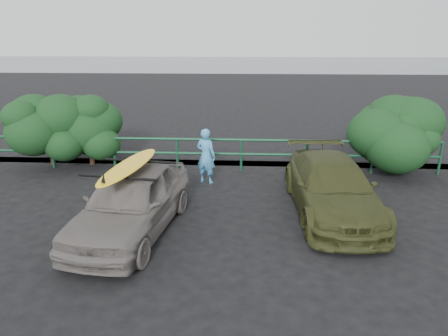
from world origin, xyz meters
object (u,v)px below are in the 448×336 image
Objects in this scene: sedan at (132,201)px; surfboard at (129,166)px; olive_vehicle at (332,187)px; guardrail at (209,154)px; man at (206,156)px.

sedan is 1.54× the size of surfboard.
olive_vehicle is (4.42, 1.25, -0.06)m from sedan.
guardrail is at bearing 81.30° from sedan.
guardrail is 8.83× the size of man.
olive_vehicle is 4.67m from surfboard.
man reaches higher than guardrail.
sedan reaches higher than olive_vehicle.
man is (-3.15, 1.85, 0.16)m from olive_vehicle.
olive_vehicle is 3.65m from man.
sedan is 0.93× the size of olive_vehicle.
man is 0.60× the size of surfboard.
guardrail is 1.14m from man.
surfboard reaches higher than sedan.
surfboard is at bearing 0.00° from sedan.
guardrail is at bearing 81.30° from surfboard.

